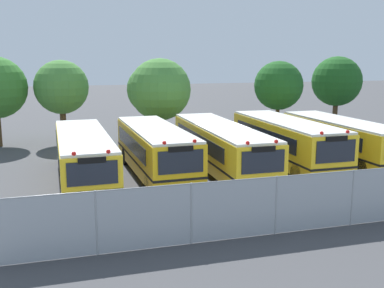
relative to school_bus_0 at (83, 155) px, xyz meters
name	(u,v)px	position (x,y,z in m)	size (l,w,h in m)	color
ground_plane	(222,171)	(7.27, -0.07, -1.34)	(160.00, 160.00, 0.00)	#424244
school_bus_0	(83,155)	(0.00, 0.00, 0.00)	(2.59, 10.51, 2.54)	yellow
school_bus_1	(155,149)	(3.64, 0.15, 0.06)	(2.69, 9.66, 2.66)	yellow
school_bus_2	(221,146)	(7.21, 0.07, 0.04)	(2.59, 11.18, 2.63)	yellow
school_bus_3	(286,141)	(11.07, 0.03, 0.11)	(2.58, 9.82, 2.76)	yellow
school_bus_4	(342,139)	(14.70, 0.09, 0.03)	(2.57, 9.86, 2.61)	yellow
tree_1	(62,87)	(-0.77, 10.62, 2.66)	(3.76, 3.76, 5.90)	#4C3823
tree_2	(157,90)	(5.70, 9.29, 2.46)	(4.50, 4.39, 6.01)	#4C3823
tree_3	(278,85)	(15.13, 9.14, 2.63)	(3.74, 3.74, 5.81)	#4C3823
tree_4	(336,81)	(22.01, 11.88, 2.75)	(4.26, 4.26, 6.16)	#4C3823
chainlink_fence	(315,200)	(7.51, -8.90, -0.26)	(21.39, 0.07, 2.09)	#9EA0A3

